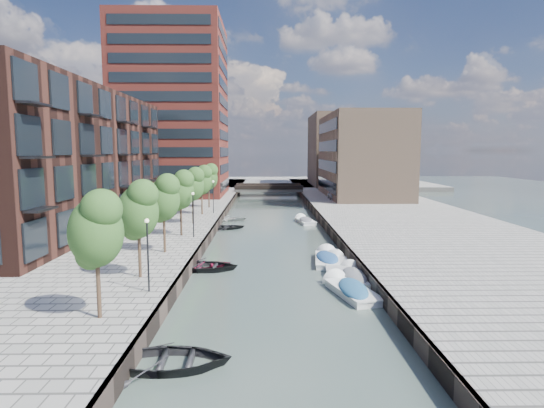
{
  "coord_description": "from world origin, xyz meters",
  "views": [
    {
      "loc": [
        -0.68,
        -16.77,
        8.83
      ],
      "look_at": [
        0.0,
        28.58,
        3.5
      ],
      "focal_mm": 30.0,
      "sensor_mm": 36.0,
      "label": 1
    }
  ],
  "objects_px": {
    "sloop_0": "(170,367)",
    "motorboat_1": "(354,277)",
    "bridge": "(269,189)",
    "motorboat_2": "(336,265)",
    "tree_0": "(96,228)",
    "motorboat_3": "(327,259)",
    "sloop_1": "(204,270)",
    "sloop_2": "(203,268)",
    "tree_4": "(192,184)",
    "tree_1": "(138,208)",
    "sloop_3": "(229,221)",
    "tree_6": "(209,176)",
    "car": "(333,195)",
    "sloop_4": "(227,229)",
    "tree_5": "(202,180)",
    "tree_2": "(163,197)",
    "motorboat_4": "(305,221)",
    "tree_3": "(180,189)",
    "motorboat_0": "(349,290)"
  },
  "relations": [
    {
      "from": "tree_5",
      "to": "sloop_4",
      "type": "xyz_separation_m",
      "value": [
        3.48,
        -4.86,
        -5.31
      ]
    },
    {
      "from": "sloop_0",
      "to": "motorboat_1",
      "type": "distance_m",
      "value": 16.15
    },
    {
      "from": "tree_0",
      "to": "motorboat_4",
      "type": "xyz_separation_m",
      "value": [
        12.69,
        34.68,
        -5.12
      ]
    },
    {
      "from": "tree_3",
      "to": "sloop_2",
      "type": "distance_m",
      "value": 10.22
    },
    {
      "from": "tree_6",
      "to": "motorboat_1",
      "type": "xyz_separation_m",
      "value": [
        13.92,
        -32.35,
        -5.11
      ]
    },
    {
      "from": "motorboat_1",
      "to": "sloop_0",
      "type": "bearing_deg",
      "value": -128.43
    },
    {
      "from": "sloop_3",
      "to": "sloop_4",
      "type": "xyz_separation_m",
      "value": [
        0.24,
        -6.08,
        0.0
      ]
    },
    {
      "from": "tree_5",
      "to": "sloop_1",
      "type": "height_order",
      "value": "tree_5"
    },
    {
      "from": "tree_6",
      "to": "car",
      "type": "height_order",
      "value": "tree_6"
    },
    {
      "from": "tree_5",
      "to": "sloop_2",
      "type": "height_order",
      "value": "tree_5"
    },
    {
      "from": "sloop_1",
      "to": "motorboat_1",
      "type": "xyz_separation_m",
      "value": [
        10.7,
        -2.61,
        0.2
      ]
    },
    {
      "from": "bridge",
      "to": "motorboat_2",
      "type": "height_order",
      "value": "bridge"
    },
    {
      "from": "tree_6",
      "to": "motorboat_1",
      "type": "relative_size",
      "value": 1.2
    },
    {
      "from": "tree_5",
      "to": "bridge",
      "type": "bearing_deg",
      "value": 75.56
    },
    {
      "from": "tree_4",
      "to": "tree_6",
      "type": "relative_size",
      "value": 1.0
    },
    {
      "from": "motorboat_1",
      "to": "motorboat_4",
      "type": "height_order",
      "value": "motorboat_1"
    },
    {
      "from": "tree_1",
      "to": "motorboat_3",
      "type": "relative_size",
      "value": 1.1
    },
    {
      "from": "motorboat_4",
      "to": "sloop_4",
      "type": "bearing_deg",
      "value": -153.75
    },
    {
      "from": "sloop_3",
      "to": "motorboat_0",
      "type": "relative_size",
      "value": 0.79
    },
    {
      "from": "sloop_0",
      "to": "motorboat_3",
      "type": "bearing_deg",
      "value": -28.47
    },
    {
      "from": "tree_2",
      "to": "tree_6",
      "type": "xyz_separation_m",
      "value": [
        0.0,
        28.0,
        0.0
      ]
    },
    {
      "from": "tree_0",
      "to": "motorboat_3",
      "type": "xyz_separation_m",
      "value": [
        12.76,
        14.74,
        -5.09
      ]
    },
    {
      "from": "sloop_2",
      "to": "tree_4",
      "type": "bearing_deg",
      "value": -2.5
    },
    {
      "from": "tree_1",
      "to": "tree_0",
      "type": "bearing_deg",
      "value": -90.0
    },
    {
      "from": "sloop_3",
      "to": "motorboat_2",
      "type": "xyz_separation_m",
      "value": [
        10.01,
        -23.13,
        0.1
      ]
    },
    {
      "from": "tree_0",
      "to": "bridge",
      "type": "bearing_deg",
      "value": 82.87
    },
    {
      "from": "tree_2",
      "to": "tree_4",
      "type": "relative_size",
      "value": 1.0
    },
    {
      "from": "tree_1",
      "to": "tree_3",
      "type": "distance_m",
      "value": 14.0
    },
    {
      "from": "tree_0",
      "to": "motorboat_3",
      "type": "bearing_deg",
      "value": 49.12
    },
    {
      "from": "tree_5",
      "to": "tree_6",
      "type": "bearing_deg",
      "value": 90.0
    },
    {
      "from": "sloop_4",
      "to": "tree_5",
      "type": "bearing_deg",
      "value": 17.41
    },
    {
      "from": "tree_4",
      "to": "bridge",
      "type": "bearing_deg",
      "value": 78.0
    },
    {
      "from": "tree_2",
      "to": "sloop_1",
      "type": "distance_m",
      "value": 6.45
    },
    {
      "from": "sloop_0",
      "to": "sloop_4",
      "type": "distance_m",
      "value": 33.14
    },
    {
      "from": "bridge",
      "to": "tree_2",
      "type": "xyz_separation_m",
      "value": [
        -8.5,
        -54.0,
        3.92
      ]
    },
    {
      "from": "tree_4",
      "to": "car",
      "type": "distance_m",
      "value": 31.39
    },
    {
      "from": "motorboat_3",
      "to": "tree_5",
      "type": "bearing_deg",
      "value": 122.2
    },
    {
      "from": "tree_6",
      "to": "tree_2",
      "type": "bearing_deg",
      "value": -90.0
    },
    {
      "from": "tree_6",
      "to": "tree_5",
      "type": "bearing_deg",
      "value": -90.0
    },
    {
      "from": "sloop_0",
      "to": "sloop_3",
      "type": "relative_size",
      "value": 1.17
    },
    {
      "from": "sloop_3",
      "to": "motorboat_4",
      "type": "xyz_separation_m",
      "value": [
        9.46,
        -1.54,
        0.19
      ]
    },
    {
      "from": "tree_4",
      "to": "sloop_3",
      "type": "distance_m",
      "value": 10.31
    },
    {
      "from": "sloop_0",
      "to": "car",
      "type": "bearing_deg",
      "value": -17.01
    },
    {
      "from": "tree_3",
      "to": "motorboat_0",
      "type": "relative_size",
      "value": 1.07
    },
    {
      "from": "tree_4",
      "to": "sloop_1",
      "type": "height_order",
      "value": "tree_4"
    },
    {
      "from": "motorboat_1",
      "to": "sloop_2",
      "type": "bearing_deg",
      "value": 163.63
    },
    {
      "from": "sloop_1",
      "to": "tree_1",
      "type": "bearing_deg",
      "value": 151.85
    },
    {
      "from": "bridge",
      "to": "sloop_4",
      "type": "bearing_deg",
      "value": -97.55
    },
    {
      "from": "bridge",
      "to": "sloop_3",
      "type": "bearing_deg",
      "value": -99.41
    },
    {
      "from": "tree_1",
      "to": "tree_2",
      "type": "distance_m",
      "value": 7.0
    }
  ]
}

